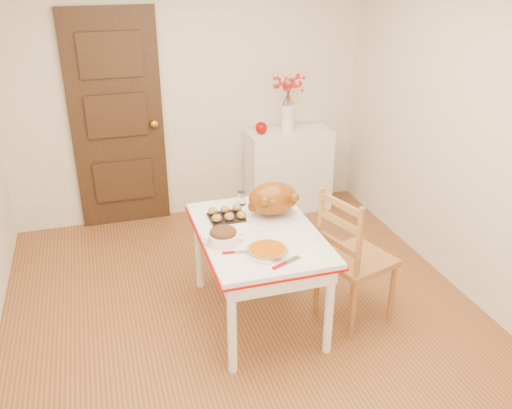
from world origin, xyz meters
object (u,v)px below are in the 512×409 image
object	(u,v)px
chair_oak	(357,256)
pumpkin_pie	(267,250)
sideboard	(288,170)
kitchen_table	(258,275)
turkey_platter	(273,200)

from	to	relation	value
chair_oak	pumpkin_pie	bearing A→B (deg)	82.39
chair_oak	pumpkin_pie	world-z (taller)	chair_oak
sideboard	kitchen_table	size ratio (longest dim) A/B	0.71
kitchen_table	pumpkin_pie	distance (m)	0.50
kitchen_table	pumpkin_pie	xyz separation A→B (m)	(-0.04, -0.32, 0.39)
sideboard	pumpkin_pie	bearing A→B (deg)	-113.75
chair_oak	turkey_platter	xyz separation A→B (m)	(-0.51, 0.38, 0.34)
turkey_platter	chair_oak	bearing A→B (deg)	-22.52
turkey_platter	sideboard	bearing A→B (deg)	79.65
turkey_platter	pumpkin_pie	xyz separation A→B (m)	(-0.20, -0.50, -0.10)
sideboard	pumpkin_pie	world-z (taller)	sideboard
kitchen_table	sideboard	bearing A→B (deg)	63.44
kitchen_table	turkey_platter	xyz separation A→B (m)	(0.17, 0.18, 0.49)
kitchen_table	chair_oak	bearing A→B (deg)	-16.05
sideboard	pumpkin_pie	distance (m)	2.25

